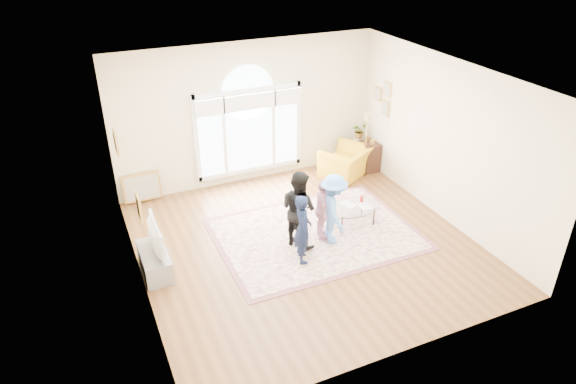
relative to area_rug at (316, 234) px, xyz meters
name	(u,v)px	position (x,y,z in m)	size (l,w,h in m)	color
ground	(305,244)	(-0.32, -0.21, -0.01)	(6.00, 6.00, 0.00)	brown
room_shell	(251,118)	(-0.31, 2.62, 1.56)	(6.00, 6.00, 6.00)	beige
area_rug	(316,234)	(0.00, 0.00, 0.00)	(3.60, 2.60, 0.02)	beige
rug_border	(316,234)	(0.00, 0.00, 0.00)	(3.80, 2.80, 0.01)	#7E4850
tv_console	(155,262)	(-3.07, 0.09, 0.20)	(0.45, 1.00, 0.42)	gray
television	(152,238)	(-3.06, 0.09, 0.69)	(0.16, 0.98, 0.57)	black
coffee_table	(353,208)	(0.82, 0.02, 0.39)	(1.19, 0.78, 0.54)	silver
armchair	(346,162)	(1.78, 1.99, 0.34)	(1.09, 0.95, 0.71)	gold
side_cabinet	(369,156)	(2.46, 2.07, 0.34)	(0.40, 0.50, 0.70)	black
floor_lamp	(367,123)	(2.24, 1.91, 1.27)	(0.29, 0.29, 1.51)	black
plant_pedestal	(358,151)	(2.38, 2.44, 0.34)	(0.20, 0.20, 0.70)	white
potted_plant	(359,131)	(2.38, 2.44, 0.88)	(0.35, 0.30, 0.38)	#33722D
leaning_picture	(144,201)	(-2.82, 2.69, -0.01)	(0.80, 0.05, 0.62)	tan
child_navy	(303,229)	(-0.60, -0.65, 0.66)	(0.48, 0.31, 1.30)	#101934
child_black	(299,209)	(-0.44, -0.14, 0.76)	(0.73, 0.57, 1.50)	black
child_pink	(322,210)	(0.05, -0.15, 0.63)	(0.72, 0.30, 1.24)	pink
child_blue	(333,209)	(0.18, -0.33, 0.70)	(0.89, 0.51, 1.38)	#5492E9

